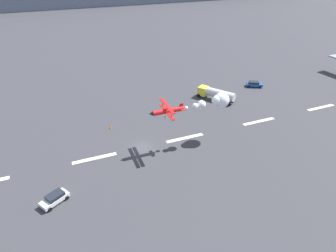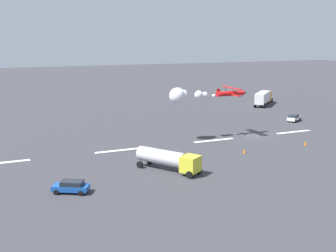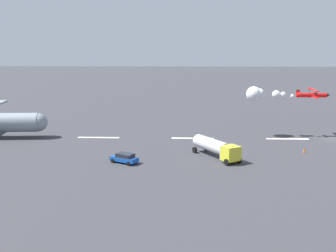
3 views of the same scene
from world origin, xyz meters
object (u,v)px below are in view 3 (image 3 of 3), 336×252
(fuel_tanker_truck, at_px, (216,147))
(airport_staff_sedan, at_px, (124,158))
(traffic_cone_far, at_px, (304,150))
(stunt_biplane_red, at_px, (266,94))

(fuel_tanker_truck, bearing_deg, airport_staff_sedan, 13.12)
(fuel_tanker_truck, height_order, airport_staff_sedan, fuel_tanker_truck)
(traffic_cone_far, bearing_deg, airport_staff_sedan, 13.68)
(stunt_biplane_red, bearing_deg, fuel_tanker_truck, 55.44)
(stunt_biplane_red, distance_m, traffic_cone_far, 14.80)
(stunt_biplane_red, height_order, traffic_cone_far, stunt_biplane_red)
(fuel_tanker_truck, relative_size, airport_staff_sedan, 2.02)
(stunt_biplane_red, relative_size, traffic_cone_far, 21.21)
(stunt_biplane_red, bearing_deg, airport_staff_sedan, 37.15)
(stunt_biplane_red, height_order, airport_staff_sedan, stunt_biplane_red)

